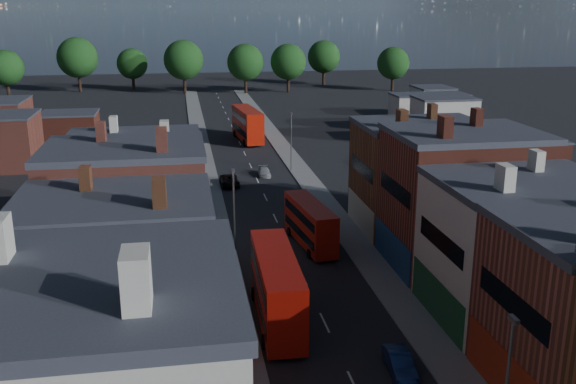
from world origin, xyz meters
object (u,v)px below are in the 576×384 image
object	(u,v)px
bus_1	(310,223)
car_2	(230,181)
car_1	(400,363)
car_3	(264,172)
bus_0	(277,287)
bus_2	(247,124)

from	to	relation	value
bus_1	car_2	xyz separation A→B (m)	(-5.86, 22.37, -1.59)
bus_1	car_1	bearing A→B (deg)	-94.33
car_3	car_1	bearing A→B (deg)	-85.33
bus_0	car_2	xyz separation A→B (m)	(-0.44, 36.99, -2.04)
bus_1	car_1	world-z (taller)	bus_1
car_1	car_3	bearing A→B (deg)	96.34
car_1	car_3	distance (m)	49.23
car_1	car_2	distance (m)	45.42
bus_1	car_3	xyz separation A→B (m)	(-0.86, 26.68, -1.72)
bus_2	car_3	distance (m)	23.73
car_2	car_3	distance (m)	6.60
bus_0	car_3	world-z (taller)	bus_0
bus_1	bus_2	bearing A→B (deg)	83.52
bus_0	car_2	size ratio (longest dim) A/B	2.43
bus_2	car_1	bearing A→B (deg)	-94.79
bus_0	bus_2	xyz separation A→B (m)	(4.86, 64.90, 0.21)
bus_0	bus_2	distance (m)	65.08
bus_1	car_3	world-z (taller)	bus_1
bus_1	car_1	size ratio (longest dim) A/B	2.50
bus_0	car_3	bearing A→B (deg)	85.07
car_1	car_2	xyz separation A→B (m)	(-6.95, 44.89, 0.02)
bus_2	car_2	world-z (taller)	bus_2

